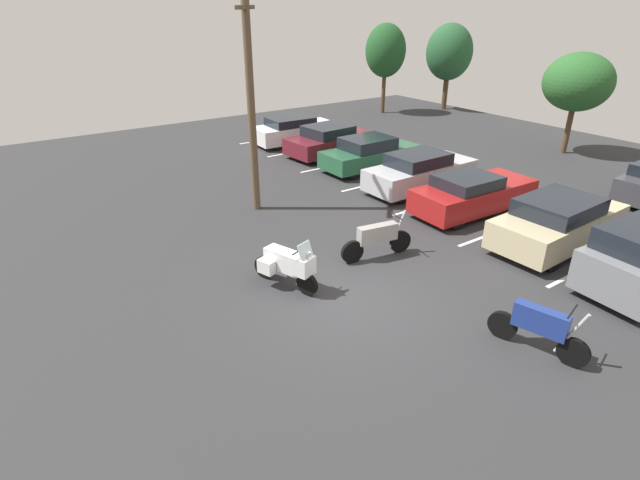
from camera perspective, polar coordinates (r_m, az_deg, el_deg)
ground at (r=12.61m, az=3.22°, el=-6.96°), size 44.00×44.00×0.10m
motorcycle_touring at (r=12.78m, az=-3.76°, el=-2.77°), size 2.00×1.10×1.43m
motorcycle_second at (r=11.47m, az=23.86°, el=-9.14°), size 2.07×0.77×1.29m
motorcycle_third at (r=14.38m, az=6.62°, el=0.21°), size 0.66×2.27×1.33m
parking_stripes at (r=18.45m, az=17.32°, el=3.00°), size 26.82×5.10×0.01m
car_white at (r=26.65m, az=-3.01°, el=12.44°), size 1.93×4.40×1.39m
car_maroon at (r=24.50m, az=1.14°, el=11.31°), size 2.28×4.49×1.43m
car_green at (r=22.40m, az=5.70°, el=9.84°), size 1.83×4.49×1.43m
car_silver at (r=20.10m, az=11.41°, el=7.68°), size 1.82×4.73×1.49m
car_red at (r=18.24m, az=17.07°, el=5.08°), size 2.00×4.69×1.41m
car_champagne at (r=16.54m, az=25.62°, el=1.86°), size 2.06×4.68×1.56m
utility_pole at (r=17.13m, az=-7.93°, el=15.32°), size 1.40×1.31×7.19m
tree_rear at (r=34.47m, az=7.52°, el=20.69°), size 2.60×2.60×5.60m
tree_center_left at (r=36.54m, az=14.59°, el=20.10°), size 3.07×3.07×5.56m
tree_far_left at (r=27.15m, az=27.46°, el=15.74°), size 3.15×3.15×4.71m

